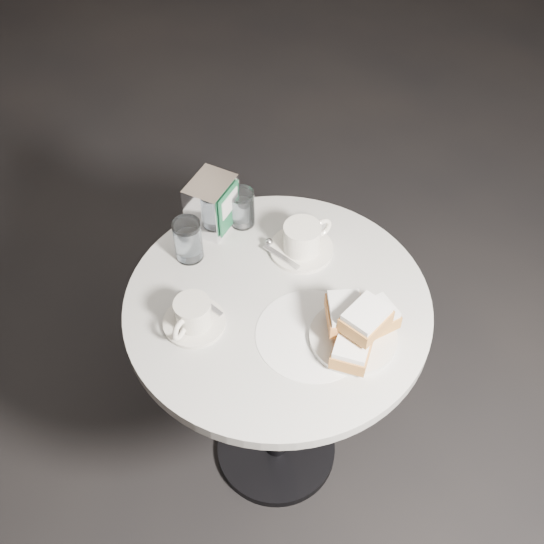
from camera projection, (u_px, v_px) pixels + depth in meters
The scene contains 9 objects.
ground at pixel (276, 450), 2.11m from camera, with size 7.00×7.00×0.00m, color black.
cafe_table at pixel (277, 351), 1.69m from camera, with size 0.70×0.70×0.74m.
sugar_spill at pixel (312, 334), 1.48m from camera, with size 0.25×0.25×0.00m, color white.
beignet_plate at pixel (358, 328), 1.44m from camera, with size 0.23×0.23×0.12m.
coffee_cup_left at pixel (193, 315), 1.48m from camera, with size 0.18×0.18×0.07m.
coffee_cup_right at pixel (302, 240), 1.62m from camera, with size 0.17×0.17×0.08m.
water_glass_left at pixel (188, 240), 1.59m from camera, with size 0.08×0.08×0.11m.
water_glass_right at pixel (242, 208), 1.67m from camera, with size 0.07×0.07×0.10m.
napkin_dispenser at pixel (212, 204), 1.65m from camera, with size 0.14×0.13×0.13m.
Camera 1 is at (-0.62, -0.73, 1.96)m, focal length 45.00 mm.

